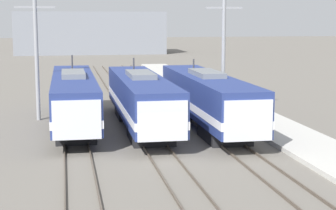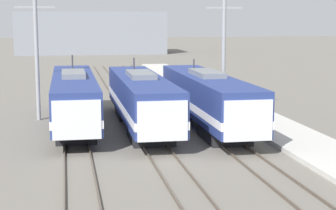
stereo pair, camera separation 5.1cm
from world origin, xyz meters
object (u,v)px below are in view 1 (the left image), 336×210
Objects in this scene: locomotive_far_left at (74,99)px; locomotive_far_right at (208,99)px; catenary_tower_right at (224,51)px; locomotive_center at (142,100)px; catenary_tower_left at (36,53)px.

locomotive_far_right is at bearing -12.79° from locomotive_far_left.
locomotive_far_left is at bearing -164.47° from catenary_tower_right.
locomotive_center reaches higher than locomotive_far_right.
catenary_tower_left reaches higher than locomotive_far_right.
catenary_tower_right is at bearing 64.12° from locomotive_far_right.
locomotive_center is at bearing 173.27° from locomotive_far_right.
catenary_tower_right is (2.61, 5.38, 3.03)m from locomotive_far_right.
locomotive_center is 1.87× the size of catenary_tower_left.
locomotive_far_right is 1.94× the size of catenary_tower_left.
locomotive_far_right is at bearing -24.43° from catenary_tower_left.
catenary_tower_left is at bearing 155.57° from locomotive_far_right.
locomotive_center is at bearing -18.59° from locomotive_far_left.
locomotive_far_left is 1.95× the size of catenary_tower_left.
catenary_tower_left and catenary_tower_right have the same top height.
locomotive_center is 4.64m from locomotive_far_right.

